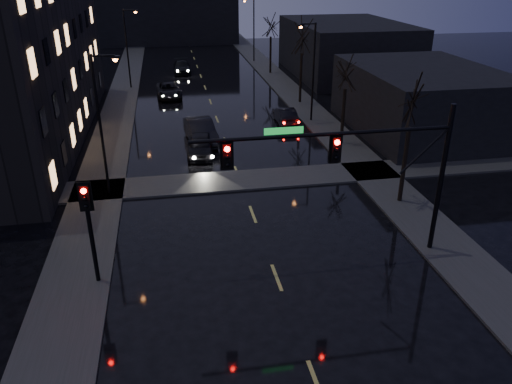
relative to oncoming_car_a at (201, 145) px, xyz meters
name	(u,v)px	position (x,y,z in m)	size (l,w,h in m)	color
sidewalk_left	(118,114)	(-6.46, 11.47, -0.68)	(3.00, 140.00, 0.12)	#2D2D2B
sidewalk_right	(304,105)	(10.54, 11.47, -0.68)	(3.00, 140.00, 0.12)	#2D2D2B
sidewalk_cross	(240,180)	(2.04, -5.03, -0.68)	(40.00, 3.00, 0.12)	#2D2D2B
commercial_right_near	(422,100)	(17.54, 2.47, 1.76)	(10.00, 14.00, 5.00)	black
commercial_right_far	(346,49)	(19.04, 24.47, 2.26)	(12.00, 18.00, 6.00)	black
far_block	(168,17)	(-0.96, 54.47, 3.26)	(22.00, 10.00, 8.00)	black
signal_mast	(363,158)	(5.88, -14.53, 4.13)	(11.11, 0.41, 7.00)	black
signal_pole_left	(89,219)	(-5.46, -14.53, 2.27)	(0.35, 0.41, 4.53)	black
tree_near	(414,93)	(10.44, -9.53, 5.48)	(3.52, 3.52, 8.08)	black
tree_mid_a	(347,65)	(10.44, 0.47, 5.08)	(3.30, 3.30, 7.58)	black
tree_mid_b	(302,31)	(10.44, 12.47, 5.87)	(3.74, 3.74, 8.59)	black
tree_far	(271,21)	(10.44, 26.47, 5.32)	(3.43, 3.43, 7.88)	black
streetlight_l_near	(103,114)	(-5.55, -5.53, 4.03)	(1.53, 0.28, 8.00)	black
streetlight_l_far	(129,42)	(-5.55, 21.47, 4.03)	(1.53, 0.28, 8.00)	black
streetlight_r_mid	(311,64)	(9.62, 6.47, 4.03)	(1.53, 0.28, 8.00)	black
streetlight_r_far	(252,25)	(9.62, 34.47, 4.03)	(1.53, 0.28, 8.00)	black
oncoming_car_a	(201,145)	(0.00, 0.00, 0.00)	(1.75, 4.36, 1.48)	black
oncoming_car_b	(201,131)	(0.24, 2.71, 0.12)	(1.82, 5.21, 1.72)	black
oncoming_car_c	(169,90)	(-1.83, 16.95, -0.04)	(2.34, 5.09, 1.41)	black
oncoming_car_d	(182,67)	(-0.02, 28.81, -0.03)	(2.01, 4.94, 1.43)	black
lead_car	(285,115)	(7.53, 6.35, -0.07)	(1.42, 4.09, 1.35)	black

